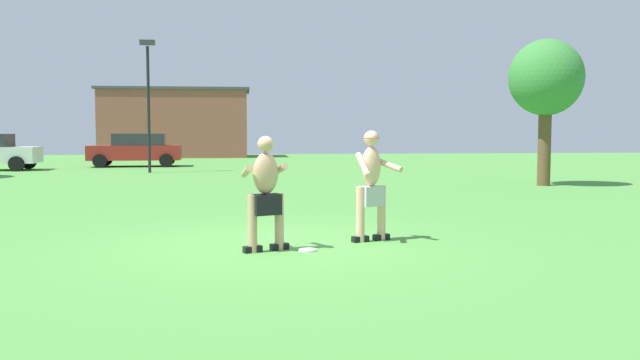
{
  "coord_description": "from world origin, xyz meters",
  "views": [
    {
      "loc": [
        -0.44,
        -9.67,
        1.67
      ],
      "look_at": [
        0.67,
        -0.0,
        0.96
      ],
      "focal_mm": 37.23,
      "sensor_mm": 36.0,
      "label": 1
    }
  ],
  "objects_px": {
    "frisbee": "(307,250)",
    "tree_right_field": "(546,80)",
    "car_red_near_post": "(136,149)",
    "lamp_post": "(148,91)",
    "player_with_cap": "(371,180)",
    "player_in_black": "(266,191)"
  },
  "relations": [
    {
      "from": "player_in_black",
      "to": "lamp_post",
      "type": "bearing_deg",
      "value": 102.66
    },
    {
      "from": "player_with_cap",
      "to": "player_in_black",
      "type": "xyz_separation_m",
      "value": [
        -1.63,
        -0.68,
        -0.08
      ]
    },
    {
      "from": "player_with_cap",
      "to": "car_red_near_post",
      "type": "xyz_separation_m",
      "value": [
        -7.07,
        22.7,
        -0.11
      ]
    },
    {
      "from": "car_red_near_post",
      "to": "tree_right_field",
      "type": "height_order",
      "value": "tree_right_field"
    },
    {
      "from": "player_in_black",
      "to": "car_red_near_post",
      "type": "bearing_deg",
      "value": 103.1
    },
    {
      "from": "player_in_black",
      "to": "car_red_near_post",
      "type": "height_order",
      "value": "player_in_black"
    },
    {
      "from": "frisbee",
      "to": "car_red_near_post",
      "type": "relative_size",
      "value": 0.06
    },
    {
      "from": "player_with_cap",
      "to": "car_red_near_post",
      "type": "distance_m",
      "value": 23.77
    },
    {
      "from": "player_with_cap",
      "to": "lamp_post",
      "type": "height_order",
      "value": "lamp_post"
    },
    {
      "from": "lamp_post",
      "to": "tree_right_field",
      "type": "xyz_separation_m",
      "value": [
        13.09,
        -8.06,
        -0.05
      ]
    },
    {
      "from": "frisbee",
      "to": "tree_right_field",
      "type": "xyz_separation_m",
      "value": [
        8.37,
        10.44,
        3.26
      ]
    },
    {
      "from": "car_red_near_post",
      "to": "tree_right_field",
      "type": "distance_m",
      "value": 19.54
    },
    {
      "from": "player_with_cap",
      "to": "frisbee",
      "type": "xyz_separation_m",
      "value": [
        -1.05,
        -0.73,
        -0.92
      ]
    },
    {
      "from": "car_red_near_post",
      "to": "lamp_post",
      "type": "xyz_separation_m",
      "value": [
        1.3,
        -4.92,
        2.49
      ]
    },
    {
      "from": "player_with_cap",
      "to": "lamp_post",
      "type": "distance_m",
      "value": 18.84
    },
    {
      "from": "player_in_black",
      "to": "lamp_post",
      "type": "distance_m",
      "value": 19.07
    },
    {
      "from": "lamp_post",
      "to": "frisbee",
      "type": "bearing_deg",
      "value": -75.68
    },
    {
      "from": "player_in_black",
      "to": "frisbee",
      "type": "bearing_deg",
      "value": -5.17
    },
    {
      "from": "frisbee",
      "to": "tree_right_field",
      "type": "relative_size",
      "value": 0.06
    },
    {
      "from": "car_red_near_post",
      "to": "tree_right_field",
      "type": "xyz_separation_m",
      "value": [
        14.39,
        -12.98,
        2.45
      ]
    },
    {
      "from": "lamp_post",
      "to": "tree_right_field",
      "type": "distance_m",
      "value": 15.38
    },
    {
      "from": "frisbee",
      "to": "tree_right_field",
      "type": "height_order",
      "value": "tree_right_field"
    }
  ]
}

